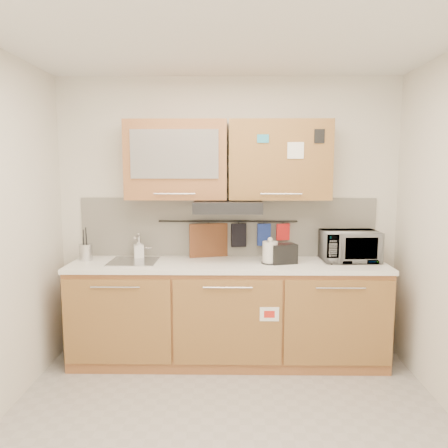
{
  "coord_description": "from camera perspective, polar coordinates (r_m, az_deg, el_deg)",
  "views": [
    {
      "loc": [
        0.02,
        -2.64,
        1.76
      ],
      "look_at": [
        -0.03,
        1.05,
        1.29
      ],
      "focal_mm": 35.0,
      "sensor_mm": 36.0,
      "label": 1
    }
  ],
  "objects": [
    {
      "name": "microwave",
      "position": [
        4.12,
        16.08,
        -2.78
      ],
      "size": [
        0.51,
        0.36,
        0.28
      ],
      "primitive_type": "imported",
      "rotation": [
        0.0,
        0.0,
        0.05
      ],
      "color": "#999999",
      "rests_on": "countertop"
    },
    {
      "name": "soap_bottle",
      "position": [
        4.16,
        -11.07,
        -3.11
      ],
      "size": [
        0.11,
        0.11,
        0.2
      ],
      "primitive_type": "imported",
      "rotation": [
        0.0,
        0.0,
        0.3
      ],
      "color": "#999999",
      "rests_on": "countertop"
    },
    {
      "name": "range_hood",
      "position": [
        3.91,
        0.5,
        2.32
      ],
      "size": [
        0.6,
        0.46,
        0.1
      ],
      "primitive_type": "cube",
      "color": "black",
      "rests_on": "upper_cabinets"
    },
    {
      "name": "sink",
      "position": [
        4.04,
        -11.69,
        -4.79
      ],
      "size": [
        0.42,
        0.4,
        0.26
      ],
      "color": "silver",
      "rests_on": "countertop"
    },
    {
      "name": "oven_mitt",
      "position": [
        4.14,
        5.24,
        -1.39
      ],
      "size": [
        0.13,
        0.04,
        0.21
      ],
      "primitive_type": "cube",
      "rotation": [
        0.0,
        0.0,
        0.09
      ],
      "color": "navy",
      "rests_on": "utensil_rail"
    },
    {
      "name": "cutting_board",
      "position": [
        4.15,
        -2.03,
        -3.04
      ],
      "size": [
        0.36,
        0.12,
        0.45
      ],
      "primitive_type": "cube",
      "rotation": [
        0.0,
        0.0,
        0.26
      ],
      "color": "brown",
      "rests_on": "utensil_rail"
    },
    {
      "name": "upper_cabinets",
      "position": [
        3.96,
        0.45,
        8.34
      ],
      "size": [
        1.82,
        0.37,
        0.7
      ],
      "color": "#AD693D",
      "rests_on": "wall_back"
    },
    {
      "name": "pot_holder",
      "position": [
        4.15,
        7.72,
        -1.03
      ],
      "size": [
        0.13,
        0.05,
        0.16
      ],
      "primitive_type": "cube",
      "rotation": [
        0.0,
        0.0,
        0.26
      ],
      "color": "red",
      "rests_on": "utensil_rail"
    },
    {
      "name": "backsplash",
      "position": [
        4.17,
        0.52,
        -0.4
      ],
      "size": [
        2.8,
        0.02,
        0.56
      ],
      "primitive_type": "cube",
      "color": "silver",
      "rests_on": "countertop"
    },
    {
      "name": "countertop",
      "position": [
        3.93,
        0.49,
        -5.33
      ],
      "size": [
        2.82,
        0.62,
        0.04
      ],
      "primitive_type": "cube",
      "color": "white",
      "rests_on": "base_cabinet"
    },
    {
      "name": "kettle",
      "position": [
        3.89,
        6.05,
        -3.8
      ],
      "size": [
        0.18,
        0.16,
        0.24
      ],
      "rotation": [
        0.0,
        0.0,
        0.24
      ],
      "color": "silver",
      "rests_on": "countertop"
    },
    {
      "name": "base_cabinet",
      "position": [
        4.07,
        0.48,
        -12.14
      ],
      "size": [
        2.8,
        0.64,
        0.88
      ],
      "color": "#AD693D",
      "rests_on": "floor"
    },
    {
      "name": "utensil_rail",
      "position": [
        4.12,
        0.52,
        0.35
      ],
      "size": [
        1.3,
        0.02,
        0.02
      ],
      "primitive_type": "cylinder",
      "rotation": [
        0.0,
        1.57,
        0.0
      ],
      "color": "black",
      "rests_on": "backsplash"
    },
    {
      "name": "dark_pouch",
      "position": [
        4.13,
        1.92,
        -1.47
      ],
      "size": [
        0.15,
        0.07,
        0.22
      ],
      "primitive_type": "cube",
      "rotation": [
        0.0,
        0.0,
        0.21
      ],
      "color": "black",
      "rests_on": "utensil_rail"
    },
    {
      "name": "wall_back",
      "position": [
        4.17,
        0.52,
        0.98
      ],
      "size": [
        3.2,
        0.0,
        3.2
      ],
      "primitive_type": "plane",
      "rotation": [
        1.57,
        0.0,
        0.0
      ],
      "color": "silver",
      "rests_on": "ground"
    },
    {
      "name": "utensil_crock",
      "position": [
        4.2,
        -17.59,
        -3.49
      ],
      "size": [
        0.13,
        0.13,
        0.3
      ],
      "rotation": [
        0.0,
        0.0,
        -0.05
      ],
      "color": "silver",
      "rests_on": "countertop"
    },
    {
      "name": "floor",
      "position": [
        3.18,
        0.32,
        -26.36
      ],
      "size": [
        3.2,
        3.2,
        0.0
      ],
      "primitive_type": "plane",
      "color": "#9E9993",
      "rests_on": "ground"
    },
    {
      "name": "toaster",
      "position": [
        3.91,
        7.73,
        -3.83
      ],
      "size": [
        0.26,
        0.19,
        0.17
      ],
      "rotation": [
        0.0,
        0.0,
        0.27
      ],
      "color": "black",
      "rests_on": "countertop"
    },
    {
      "name": "ceiling",
      "position": [
        2.77,
        0.36,
        24.94
      ],
      "size": [
        3.2,
        3.2,
        0.0
      ],
      "primitive_type": "plane",
      "rotation": [
        3.14,
        0.0,
        0.0
      ],
      "color": "white",
      "rests_on": "wall_back"
    }
  ]
}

